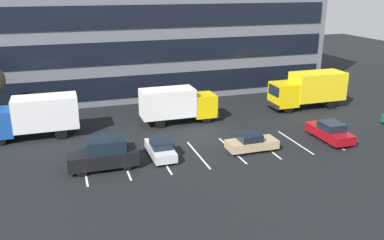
% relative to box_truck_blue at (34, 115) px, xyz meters
% --- Properties ---
extents(ground_plane, '(120.00, 120.00, 0.00)m').
position_rel_box_truck_blue_xyz_m(ground_plane, '(13.22, -4.53, -1.96)').
color(ground_plane, black).
extents(office_building, '(39.44, 12.01, 18.00)m').
position_rel_box_truck_blue_xyz_m(office_building, '(13.22, 13.42, 7.04)').
color(office_building, slate).
rests_on(office_building, ground_plane).
extents(lot_markings, '(19.74, 5.40, 0.01)m').
position_rel_box_truck_blue_xyz_m(lot_markings, '(13.22, -7.73, -1.96)').
color(lot_markings, silver).
rests_on(lot_markings, ground_plane).
extents(box_truck_blue, '(7.52, 2.49, 3.49)m').
position_rel_box_truck_blue_xyz_m(box_truck_blue, '(0.00, 0.00, 0.00)').
color(box_truck_blue, '#194799').
rests_on(box_truck_blue, ground_plane).
extents(box_truck_yellow, '(7.11, 2.35, 3.30)m').
position_rel_box_truck_blue_xyz_m(box_truck_yellow, '(12.38, 0.04, -0.11)').
color(box_truck_yellow, yellow).
rests_on(box_truck_yellow, ground_plane).
extents(box_truck_yellow_all, '(7.96, 2.64, 3.69)m').
position_rel_box_truck_blue_xyz_m(box_truck_yellow_all, '(26.71, 0.54, 0.11)').
color(box_truck_yellow_all, yellow).
rests_on(box_truck_yellow_all, ground_plane).
extents(sedan_tan, '(3.94, 1.65, 1.41)m').
position_rel_box_truck_blue_xyz_m(sedan_tan, '(16.00, -8.23, -1.30)').
color(sedan_tan, tan).
rests_on(sedan_tan, ground_plane).
extents(suv_black, '(4.83, 2.05, 2.18)m').
position_rel_box_truck_blue_xyz_m(suv_black, '(4.77, -7.90, -0.91)').
color(suv_black, black).
rests_on(suv_black, ground_plane).
extents(sedan_maroon, '(1.86, 4.44, 1.59)m').
position_rel_box_truck_blue_xyz_m(sedan_maroon, '(23.18, -8.17, -1.21)').
color(sedan_maroon, maroon).
rests_on(sedan_maroon, ground_plane).
extents(sedan_silver, '(1.63, 3.89, 1.39)m').
position_rel_box_truck_blue_xyz_m(sedan_silver, '(9.00, -7.26, -1.30)').
color(sedan_silver, silver).
rests_on(sedan_silver, ground_plane).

